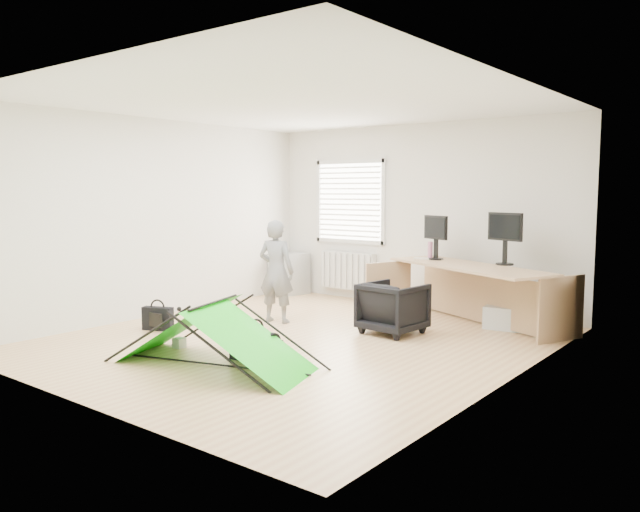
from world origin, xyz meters
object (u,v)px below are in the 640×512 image
Objects in this scene: monitor_right at (505,246)px; monitor_left at (436,244)px; duffel_bag at (256,350)px; office_chair at (393,308)px; laptop_bag at (158,319)px; desk at (467,297)px; person at (276,271)px; filing_cabinet at (289,274)px; storage_crate at (506,318)px; thermos at (430,250)px; kite at (214,334)px.

monitor_left is at bearing -163.16° from monitor_right.
monitor_right reaches higher than duffel_bag.
office_chair reaches higher than laptop_bag.
monitor_left reaches higher than desk.
duffel_bag is at bearing -30.19° from laptop_bag.
duffel_bag is at bearing -86.45° from desk.
desk reaches higher than duffel_bag.
office_chair is at bearing 12.00° from laptop_bag.
person is (-2.12, -1.22, 0.28)m from desk.
filing_cabinet reaches higher than duffel_bag.
person is (1.35, -1.81, 0.33)m from filing_cabinet.
filing_cabinet is 3.12m from laptop_bag.
storage_crate is (0.42, 0.26, -0.26)m from desk.
person is at bearing 19.51° from office_chair.
person is at bearing -131.04° from monitor_right.
person is at bearing -132.32° from thermos.
filing_cabinet is at bearing 103.99° from kite.
office_chair is 1.48m from storage_crate.
laptop_bag is (-3.32, -2.79, -0.89)m from monitor_right.
storage_crate is at bearing 7.70° from filing_cabinet.
kite is 1.87m from laptop_bag.
monitor_left is 3.58m from kite.
desk is 3.39× the size of office_chair.
kite reaches higher than office_chair.
duffel_bag is at bearing 48.49° from kite.
thermos reaches higher than storage_crate.
person is at bearing -40.65° from filing_cabinet.
thermos is 0.61× the size of laptop_bag.
desk is 4.64× the size of monitor_right.
person is (-1.51, -1.54, -0.34)m from monitor_left.
monitor_left is 3.22m from duffel_bag.
storage_crate is (1.12, -0.08, -0.77)m from thermos.
filing_cabinet is at bearing -165.27° from desk.
monitor_left is 2.18m from person.
filing_cabinet is at bearing -20.75° from office_chair.
office_chair is 2.39m from kite.
office_chair is 1.63m from person.
monitor_right is at bearing -123.61° from office_chair.
filing_cabinet is at bearing 76.75° from laptop_bag.
storage_crate is 4.35m from laptop_bag.
office_chair is at bearing -111.86° from monitor_right.
desk is 3.43× the size of filing_cabinet.
thermos reaches higher than office_chair.
monitor_right is 0.37× the size of person.
monitor_left is (2.86, -0.27, 0.67)m from filing_cabinet.
office_chair is 1.97m from duffel_bag.
filing_cabinet is 1.77× the size of laptop_bag.
thermos is at bearing 28.63° from laptop_bag.
thermos is (-0.71, 0.34, 0.52)m from desk.
laptop_bag is (-2.39, -1.65, -0.17)m from office_chair.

